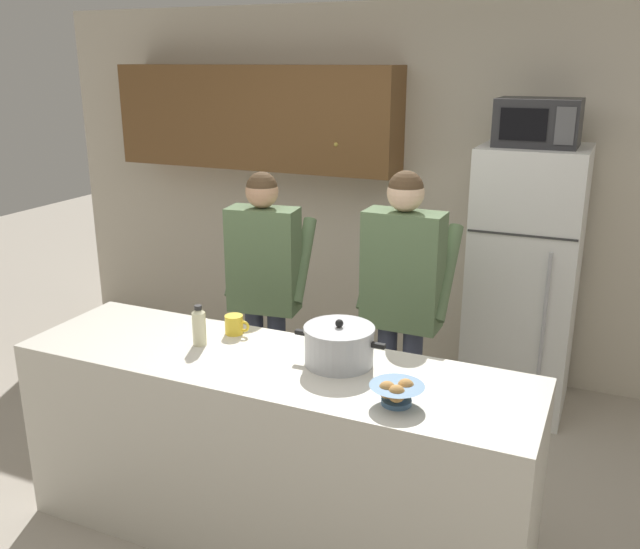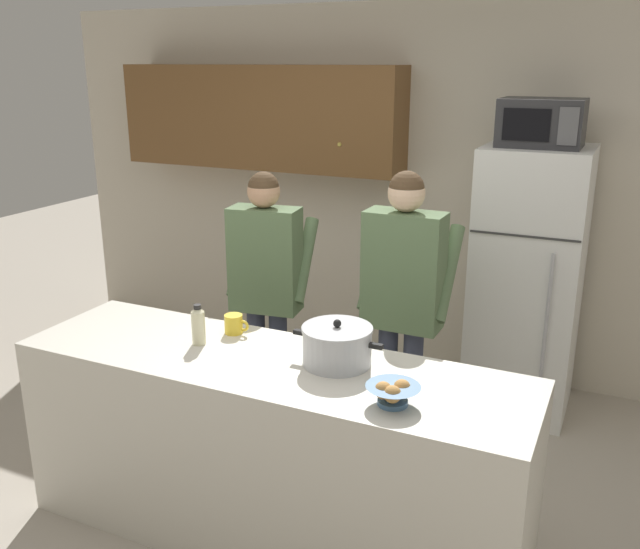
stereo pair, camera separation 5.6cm
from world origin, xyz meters
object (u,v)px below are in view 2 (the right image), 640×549
at_px(person_by_sink, 403,286).
at_px(bottle_near_edge, 198,325).
at_px(microwave, 542,123).
at_px(cooking_pot, 337,345).
at_px(refrigerator, 527,282).
at_px(bread_bowl, 393,393).
at_px(coffee_mug, 234,324).
at_px(person_near_pot, 266,274).

xyz_separation_m(person_by_sink, bottle_near_edge, (-0.72, -0.89, -0.03)).
relative_size(microwave, cooking_pot, 1.13).
relative_size(refrigerator, bottle_near_edge, 8.68).
bearing_deg(person_by_sink, refrigerator, 60.73).
relative_size(refrigerator, person_by_sink, 1.03).
height_order(cooking_pot, bread_bowl, cooking_pot).
xyz_separation_m(person_by_sink, cooking_pot, (-0.04, -0.82, -0.04)).
bearing_deg(microwave, refrigerator, 90.07).
distance_m(coffee_mug, bottle_near_edge, 0.21).
xyz_separation_m(refrigerator, microwave, (0.00, -0.02, 1.00)).
bearing_deg(coffee_mug, bottle_near_edge, -113.52).
height_order(person_by_sink, bread_bowl, person_by_sink).
height_order(refrigerator, bottle_near_edge, refrigerator).
bearing_deg(coffee_mug, person_by_sink, 47.77).
relative_size(person_near_pot, person_by_sink, 0.96).
distance_m(microwave, person_by_sink, 1.33).
height_order(cooking_pot, bottle_near_edge, cooking_pot).
height_order(microwave, coffee_mug, microwave).
distance_m(refrigerator, person_by_sink, 1.08).
xyz_separation_m(cooking_pot, bread_bowl, (0.35, -0.26, -0.04)).
distance_m(person_by_sink, cooking_pot, 0.82).
relative_size(microwave, bottle_near_edge, 2.42).
height_order(person_by_sink, cooking_pot, person_by_sink).
height_order(cooking_pot, coffee_mug, cooking_pot).
distance_m(refrigerator, coffee_mug, 2.01).
bearing_deg(microwave, cooking_pot, -107.92).
bearing_deg(person_by_sink, microwave, 60.14).
bearing_deg(person_near_pot, microwave, 33.84).
distance_m(person_by_sink, bottle_near_edge, 1.14).
bearing_deg(microwave, bread_bowl, -95.96).
bearing_deg(refrigerator, person_near_pot, -145.53).
bearing_deg(bottle_near_edge, microwave, 55.39).
bearing_deg(microwave, coffee_mug, -125.74).
distance_m(coffee_mug, bread_bowl, 1.02).
xyz_separation_m(refrigerator, bread_bowl, (-0.21, -2.01, 0.11)).
height_order(refrigerator, microwave, microwave).
bearing_deg(refrigerator, bottle_near_edge, -124.29).
height_order(refrigerator, cooking_pot, refrigerator).
distance_m(bread_bowl, bottle_near_edge, 1.05).
xyz_separation_m(coffee_mug, bread_bowl, (0.95, -0.37, 0.00)).
bearing_deg(refrigerator, cooking_pot, -107.71).
relative_size(microwave, coffee_mug, 3.66).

